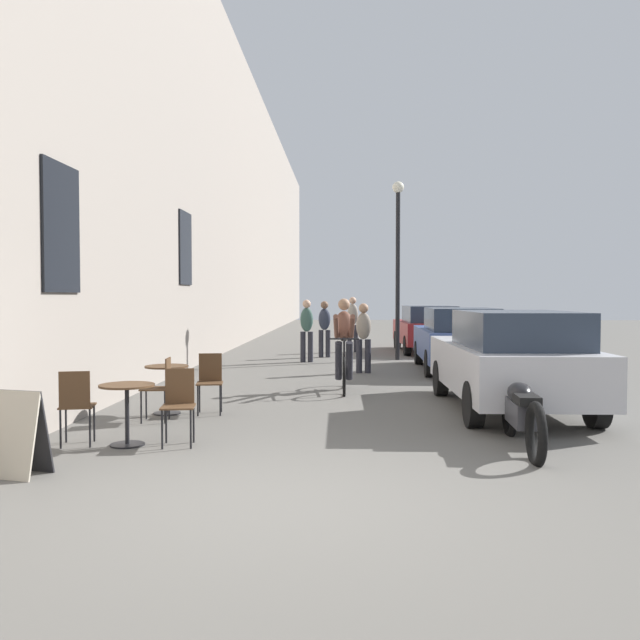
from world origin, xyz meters
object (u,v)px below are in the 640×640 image
cafe_chair_mid_toward_street (161,385)px  street_lamp (398,247)px  cafe_chair_near_toward_wall (179,401)px  sandwich_board_sign (18,433)px  cafe_chair_mid_toward_wall (210,379)px  pedestrian_furthest (353,321)px  cafe_chair_near_toward_street (76,402)px  pedestrian_far (324,326)px  cyclist_on_bicycle (344,347)px  pedestrian_mid (307,327)px  parked_car_second (458,338)px  parked_motorcycle (522,413)px  cafe_table_mid (167,379)px  parked_car_nearest (510,359)px  pedestrian_near (364,334)px  parked_car_third (427,328)px  cafe_table_near (127,401)px

cafe_chair_mid_toward_street → street_lamp: bearing=66.4°
cafe_chair_near_toward_wall → sandwich_board_sign: cafe_chair_near_toward_wall is taller
cafe_chair_mid_toward_wall → pedestrian_furthest: size_ratio=0.51×
cafe_chair_near_toward_street → pedestrian_far: (2.52, 11.43, 0.39)m
cyclist_on_bicycle → pedestrian_furthest: 8.58m
sandwich_board_sign → pedestrian_mid: bearing=79.2°
parked_car_second → parked_motorcycle: parked_car_second is taller
cafe_chair_near_toward_street → parked_car_second: (5.76, 8.03, 0.25)m
cafe_table_mid → parked_car_nearest: parked_car_nearest is taller
pedestrian_mid → parked_car_second: pedestrian_mid is taller
street_lamp → cyclist_on_bicycle: bearing=-103.6°
pedestrian_near → sandwich_board_sign: bearing=-112.3°
cafe_table_mid → parked_car_third: size_ratio=0.17×
cafe_chair_near_toward_wall → parked_car_nearest: bearing=28.8°
sandwich_board_sign → parked_car_second: size_ratio=0.20×
cafe_table_mid → cafe_chair_mid_toward_street: (0.08, -0.59, -0.00)m
cafe_table_mid → cafe_table_near: bearing=-87.2°
cafe_table_mid → parked_car_nearest: size_ratio=0.17×
cafe_chair_near_toward_wall → parked_car_third: size_ratio=0.21×
cafe_chair_mid_toward_street → pedestrian_near: 6.68m
cafe_chair_mid_toward_wall → parked_car_second: 7.44m
cyclist_on_bicycle → street_lamp: (1.46, 6.04, 2.30)m
pedestrian_mid → parked_car_nearest: (3.54, -7.41, -0.14)m
sandwich_board_sign → pedestrian_far: 12.94m
cafe_chair_near_toward_street → sandwich_board_sign: size_ratio=1.07×
cafe_chair_near_toward_wall → pedestrian_furthest: pedestrian_furthest is taller
parked_motorcycle → cafe_chair_mid_toward_wall: bearing=152.7°
cafe_chair_mid_toward_wall → pedestrian_mid: bearing=82.8°
pedestrian_near → pedestrian_far: pedestrian_far is taller
pedestrian_mid → cafe_chair_near_toward_wall: bearing=-95.4°
parked_car_nearest → cafe_table_near: bearing=-153.4°
cafe_chair_near_toward_street → parked_car_second: parked_car_second is taller
pedestrian_near → pedestrian_far: (-1.02, 3.89, 0.01)m
cafe_chair_mid_toward_street → cafe_table_mid: bearing=97.3°
sandwich_board_sign → pedestrian_far: pedestrian_far is taller
cafe_chair_near_toward_street → parked_car_second: 9.88m
street_lamp → parked_car_nearest: (1.07, -8.13, -2.31)m
pedestrian_near → parked_motorcycle: size_ratio=0.74×
cyclist_on_bicycle → pedestrian_far: size_ratio=1.09×
cafe_chair_near_toward_wall → pedestrian_furthest: bearing=80.6°
cafe_table_mid → cafe_chair_mid_toward_street: size_ratio=0.81×
cafe_chair_near_toward_wall → sandwich_board_sign: bearing=-131.4°
cafe_chair_near_toward_street → parked_motorcycle: size_ratio=0.41×
cafe_table_near → parked_car_second: 9.50m
cafe_chair_mid_toward_wall → pedestrian_mid: pedestrian_mid is taller
pedestrian_near → pedestrian_mid: size_ratio=0.96×
pedestrian_mid → pedestrian_furthest: bearing=68.9°
sandwich_board_sign → parked_motorcycle: (5.23, 1.38, -0.01)m
parked_car_second → parked_motorcycle: size_ratio=1.96×
pedestrian_far → pedestrian_furthest: 2.02m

